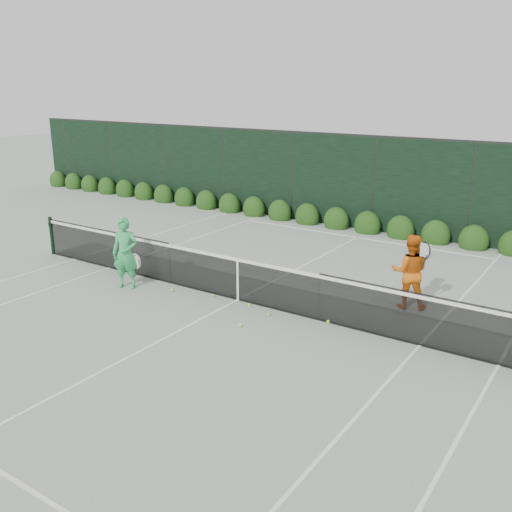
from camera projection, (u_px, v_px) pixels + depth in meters
The scene contains 8 objects.
ground at pixel (238, 300), 12.67m from camera, with size 80.00×80.00×0.00m, color gray.
tennis_net at pixel (237, 277), 12.53m from camera, with size 12.90×0.10×1.07m.
player_woman at pixel (125, 253), 13.22m from camera, with size 0.73×0.62×1.68m.
player_man at pixel (410, 272), 12.04m from camera, with size 0.95×0.84×1.62m.
court_lines at pixel (238, 300), 12.67m from camera, with size 11.03×23.83×0.01m.
windscreen_fence at pixel (148, 267), 10.08m from camera, with size 32.00×21.07×3.06m.
hedge_row at pixel (367, 225), 18.28m from camera, with size 31.66×0.65×0.94m.
tennis_balls at pixel (241, 306), 12.25m from camera, with size 3.89×1.30×0.07m.
Camera 1 is at (6.91, -9.61, 4.65)m, focal length 40.00 mm.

